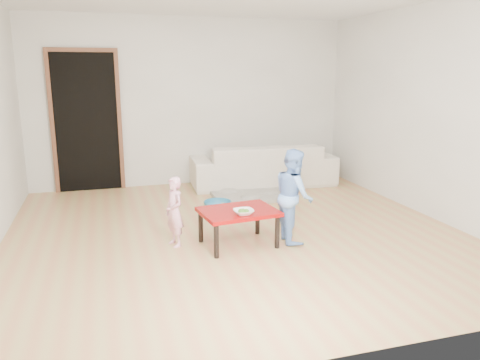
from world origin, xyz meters
name	(u,v)px	position (x,y,z in m)	size (l,w,h in m)	color
floor	(235,231)	(0.00, 0.00, 0.00)	(5.00, 5.00, 0.01)	tan
back_wall	(192,102)	(0.00, 2.50, 1.30)	(5.00, 0.02, 2.60)	silver
right_wall	(431,112)	(2.50, 0.00, 1.30)	(0.02, 5.00, 2.60)	silver
doorway	(87,123)	(-1.60, 2.48, 1.02)	(1.02, 0.08, 2.11)	brown
sofa	(263,164)	(1.04, 2.05, 0.33)	(2.26, 0.88, 0.66)	silver
cushion	(239,157)	(0.60, 1.91, 0.50)	(0.46, 0.41, 0.12)	orange
red_table	(238,227)	(-0.08, -0.41, 0.19)	(0.77, 0.58, 0.38)	#910708
bowl	(244,212)	(-0.07, -0.57, 0.41)	(0.20, 0.20, 0.05)	white
broccoli	(244,212)	(-0.07, -0.57, 0.41)	(0.12, 0.12, 0.06)	#2D5919
child_pink	(174,212)	(-0.72, -0.23, 0.37)	(0.27, 0.18, 0.73)	pink
child_blue	(294,195)	(0.53, -0.43, 0.50)	(0.49, 0.38, 1.00)	#6AA0F7
basin	(218,205)	(0.01, 0.89, 0.06)	(0.36, 0.36, 0.11)	teal
blanket	(250,195)	(0.62, 1.40, 0.03)	(1.06, 0.88, 0.05)	#A9A495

